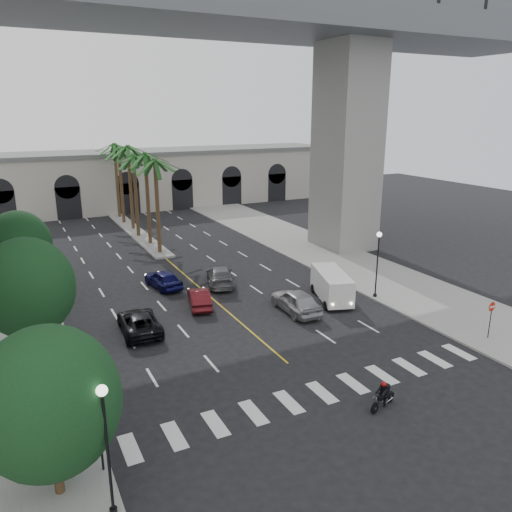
# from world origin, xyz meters

# --- Properties ---
(ground) EXTENTS (140.00, 140.00, 0.00)m
(ground) POSITION_xyz_m (0.00, 0.00, 0.00)
(ground) COLOR black
(ground) RESTS_ON ground
(sidewalk_right) EXTENTS (8.00, 100.00, 0.15)m
(sidewalk_right) POSITION_xyz_m (15.00, 15.00, 0.07)
(sidewalk_right) COLOR gray
(sidewalk_right) RESTS_ON ground
(median) EXTENTS (2.00, 24.00, 0.20)m
(median) POSITION_xyz_m (0.00, 38.00, 0.10)
(median) COLOR gray
(median) RESTS_ON ground
(pier_building) EXTENTS (71.00, 10.50, 8.50)m
(pier_building) POSITION_xyz_m (0.00, 55.00, 4.27)
(pier_building) COLOR beige
(pier_building) RESTS_ON ground
(bridge) EXTENTS (75.00, 13.00, 26.00)m
(bridge) POSITION_xyz_m (3.42, 22.00, 18.51)
(bridge) COLOR gray
(bridge) RESTS_ON ground
(palm_a) EXTENTS (3.20, 3.20, 10.30)m
(palm_a) POSITION_xyz_m (0.00, 28.00, 9.10)
(palm_a) COLOR #47331E
(palm_a) RESTS_ON ground
(palm_b) EXTENTS (3.20, 3.20, 10.60)m
(palm_b) POSITION_xyz_m (0.10, 32.00, 9.37)
(palm_b) COLOR #47331E
(palm_b) RESTS_ON ground
(palm_c) EXTENTS (3.20, 3.20, 10.10)m
(palm_c) POSITION_xyz_m (-0.20, 36.00, 8.91)
(palm_c) COLOR #47331E
(palm_c) RESTS_ON ground
(palm_d) EXTENTS (3.20, 3.20, 10.90)m
(palm_d) POSITION_xyz_m (0.15, 40.00, 9.65)
(palm_d) COLOR #47331E
(palm_d) RESTS_ON ground
(palm_e) EXTENTS (3.20, 3.20, 10.40)m
(palm_e) POSITION_xyz_m (-0.10, 44.00, 9.19)
(palm_e) COLOR #47331E
(palm_e) RESTS_ON ground
(palm_f) EXTENTS (3.20, 3.20, 10.70)m
(palm_f) POSITION_xyz_m (0.20, 48.00, 9.46)
(palm_f) COLOR #47331E
(palm_f) RESTS_ON ground
(street_tree_near) EXTENTS (5.20, 5.20, 6.89)m
(street_tree_near) POSITION_xyz_m (-13.00, -3.00, 4.02)
(street_tree_near) COLOR #382616
(street_tree_near) RESTS_ON ground
(street_tree_mid) EXTENTS (5.44, 5.44, 7.21)m
(street_tree_mid) POSITION_xyz_m (-13.00, 10.00, 4.21)
(street_tree_mid) COLOR #382616
(street_tree_mid) RESTS_ON ground
(street_tree_far) EXTENTS (5.04, 5.04, 6.68)m
(street_tree_far) POSITION_xyz_m (-13.00, 22.00, 3.90)
(street_tree_far) COLOR #382616
(street_tree_far) RESTS_ON ground
(lamp_post_left_near) EXTENTS (0.40, 0.40, 5.35)m
(lamp_post_left_near) POSITION_xyz_m (-11.40, -5.00, 3.22)
(lamp_post_left_near) COLOR black
(lamp_post_left_near) RESTS_ON ground
(lamp_post_left_far) EXTENTS (0.40, 0.40, 5.35)m
(lamp_post_left_far) POSITION_xyz_m (-11.40, 16.00, 3.22)
(lamp_post_left_far) COLOR black
(lamp_post_left_far) RESTS_ON ground
(lamp_post_right) EXTENTS (0.40, 0.40, 5.35)m
(lamp_post_right) POSITION_xyz_m (11.40, 8.00, 3.22)
(lamp_post_right) COLOR black
(lamp_post_right) RESTS_ON ground
(traffic_signal_near) EXTENTS (0.25, 0.18, 3.65)m
(traffic_signal_near) POSITION_xyz_m (-11.30, -2.50, 2.51)
(traffic_signal_near) COLOR black
(traffic_signal_near) RESTS_ON ground
(traffic_signal_far) EXTENTS (0.25, 0.18, 3.65)m
(traffic_signal_far) POSITION_xyz_m (-11.30, 1.50, 2.51)
(traffic_signal_far) COLOR black
(traffic_signal_far) RESTS_ON ground
(motorcycle_rider) EXTENTS (1.93, 0.76, 1.44)m
(motorcycle_rider) POSITION_xyz_m (1.95, -3.98, 0.65)
(motorcycle_rider) COLOR black
(motorcycle_rider) RESTS_ON ground
(car_a) EXTENTS (2.14, 5.04, 1.70)m
(car_a) POSITION_xyz_m (4.43, 8.46, 0.85)
(car_a) COLOR #99989C
(car_a) RESTS_ON ground
(car_b) EXTENTS (2.41, 4.40, 1.37)m
(car_b) POSITION_xyz_m (-1.50, 12.58, 0.69)
(car_b) COLOR #531015
(car_b) RESTS_ON ground
(car_c) EXTENTS (2.69, 5.29, 1.43)m
(car_c) POSITION_xyz_m (-6.62, 10.13, 0.72)
(car_c) COLOR black
(car_c) RESTS_ON ground
(car_d) EXTENTS (3.71, 5.69, 1.53)m
(car_d) POSITION_xyz_m (1.87, 16.54, 0.77)
(car_d) COLOR slate
(car_d) RESTS_ON ground
(car_e) EXTENTS (2.47, 4.64, 1.50)m
(car_e) POSITION_xyz_m (-2.65, 17.89, 0.75)
(car_e) COLOR #10104A
(car_e) RESTS_ON ground
(cargo_van) EXTENTS (3.57, 5.67, 2.27)m
(cargo_van) POSITION_xyz_m (8.08, 9.17, 1.26)
(cargo_van) COLOR white
(cargo_van) RESTS_ON ground
(pedestrian_a) EXTENTS (0.75, 0.53, 1.95)m
(pedestrian_a) POSITION_xyz_m (-11.50, -0.43, 1.12)
(pedestrian_a) COLOR black
(pedestrian_a) RESTS_ON sidewalk_left
(do_not_enter_sign) EXTENTS (0.64, 0.09, 2.60)m
(do_not_enter_sign) POSITION_xyz_m (13.00, -1.10, 1.89)
(do_not_enter_sign) COLOR black
(do_not_enter_sign) RESTS_ON ground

